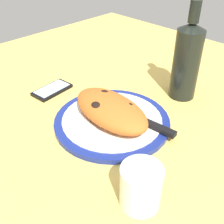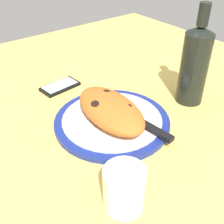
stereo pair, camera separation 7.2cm
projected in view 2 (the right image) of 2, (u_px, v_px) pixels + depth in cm
name	position (u px, v px, depth cm)	size (l,w,h in cm)	color
ground_plane	(112.00, 128.00, 74.89)	(150.00, 150.00, 3.00)	#DBB756
plate	(112.00, 121.00, 73.56)	(30.54, 30.54, 1.69)	navy
calzone	(110.00, 109.00, 71.28)	(25.01, 14.61, 6.01)	#C16023
fork	(95.00, 131.00, 68.22)	(15.78, 5.11, 0.40)	silver
knife	(147.00, 126.00, 69.41)	(22.10, 4.17, 1.20)	silver
smartphone	(60.00, 86.00, 89.18)	(7.50, 12.70, 1.16)	black
water_glass	(124.00, 190.00, 51.07)	(7.95, 7.95, 8.79)	silver
wine_bottle	(195.00, 64.00, 76.86)	(7.81, 7.81, 28.19)	black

